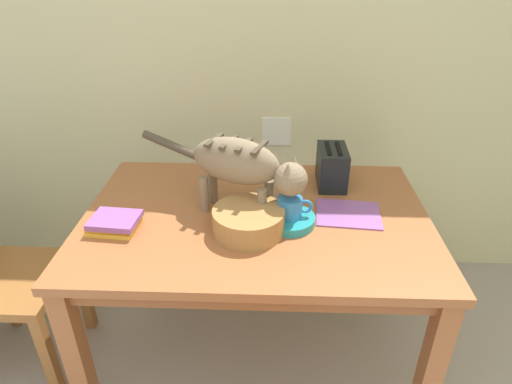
% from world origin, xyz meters
% --- Properties ---
extents(wall_rear, '(4.90, 0.11, 2.50)m').
position_xyz_m(wall_rear, '(0.00, 2.25, 1.25)').
color(wall_rear, beige).
rests_on(wall_rear, ground_plane).
extents(dining_table, '(1.35, 0.91, 0.74)m').
position_xyz_m(dining_table, '(0.09, 1.52, 0.65)').
color(dining_table, '#A05C34').
rests_on(dining_table, ground_plane).
extents(cat, '(0.65, 0.30, 0.31)m').
position_xyz_m(cat, '(0.04, 1.52, 0.95)').
color(cat, '#857055').
rests_on(cat, dining_table).
extents(saucer_bowl, '(0.20, 0.20, 0.03)m').
position_xyz_m(saucer_bowl, '(0.22, 1.46, 0.75)').
color(saucer_bowl, teal).
rests_on(saucer_bowl, dining_table).
extents(coffee_mug, '(0.13, 0.09, 0.08)m').
position_xyz_m(coffee_mug, '(0.22, 1.46, 0.81)').
color(coffee_mug, '#2D7ABE').
rests_on(coffee_mug, saucer_bowl).
extents(magazine, '(0.27, 0.23, 0.01)m').
position_xyz_m(magazine, '(0.45, 1.53, 0.74)').
color(magazine, '#91539B').
rests_on(magazine, dining_table).
extents(book_stack, '(0.19, 0.16, 0.05)m').
position_xyz_m(book_stack, '(-0.43, 1.40, 0.76)').
color(book_stack, yellow).
rests_on(book_stack, dining_table).
extents(wicker_basket, '(0.26, 0.26, 0.09)m').
position_xyz_m(wicker_basket, '(0.07, 1.40, 0.79)').
color(wicker_basket, '#A77640').
rests_on(wicker_basket, dining_table).
extents(toaster, '(0.12, 0.20, 0.18)m').
position_xyz_m(toaster, '(0.41, 1.78, 0.82)').
color(toaster, black).
rests_on(toaster, dining_table).
extents(wooden_chair_near, '(0.42, 0.42, 0.94)m').
position_xyz_m(wooden_chair_near, '(-0.97, 1.43, 0.46)').
color(wooden_chair_near, '#99602D').
rests_on(wooden_chair_near, ground_plane).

